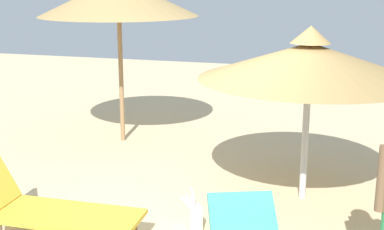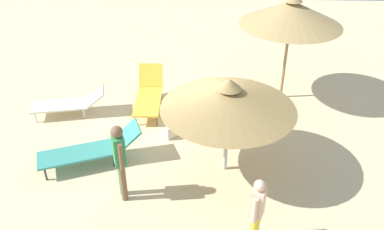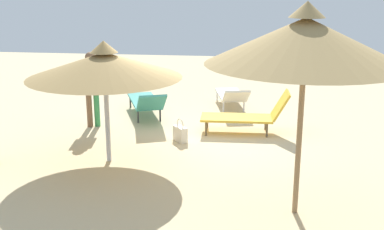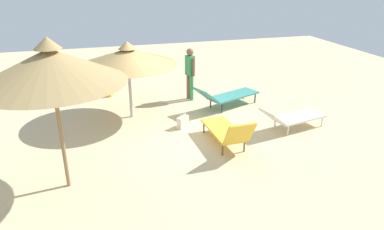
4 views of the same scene
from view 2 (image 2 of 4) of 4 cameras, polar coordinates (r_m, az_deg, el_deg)
ground at (r=10.33m, az=-1.79°, el=-3.08°), size 24.00×24.00×0.10m
parasol_umbrella_edge at (r=8.23m, az=5.19°, el=2.39°), size 2.83×2.83×2.29m
parasol_umbrella_center at (r=11.22m, az=13.89°, el=13.84°), size 2.74×2.74×3.07m
lounge_chair_back at (r=11.32m, az=-6.12°, el=3.02°), size 0.75×1.96×0.97m
lounge_chair_front at (r=9.44m, az=-13.98°, el=-4.65°), size 2.39×1.45×0.83m
lounge_chair_near_left at (r=11.45m, az=-16.93°, el=1.65°), size 2.06×1.03×0.70m
person_standing_far_left at (r=8.05m, az=-10.17°, el=-6.03°), size 0.31×0.43×1.76m
person_standing_near_right at (r=7.22m, az=9.15°, el=-13.14°), size 0.30×0.42×1.50m
handbag at (r=10.15m, az=-2.77°, el=-2.28°), size 0.39×0.35×0.50m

